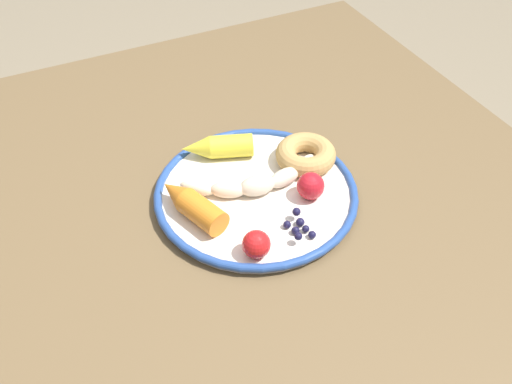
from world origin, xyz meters
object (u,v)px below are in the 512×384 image
at_px(plate, 256,193).
at_px(donut, 306,155).
at_px(carrot_orange, 191,204).
at_px(banana, 255,182).
at_px(tomato_near, 311,186).
at_px(tomato_mid, 256,244).
at_px(dining_table, 249,272).
at_px(blueberry_pile, 299,226).
at_px(carrot_yellow, 217,147).

xyz_separation_m(plate, donut, (-0.03, 0.10, 0.02)).
height_order(carrot_orange, donut, carrot_orange).
height_order(plate, banana, banana).
relative_size(banana, tomato_near, 5.45).
height_order(donut, tomato_mid, tomato_mid).
xyz_separation_m(dining_table, carrot_orange, (-0.06, -0.06, 0.12)).
xyz_separation_m(carrot_orange, tomato_near, (0.04, 0.16, 0.00)).
height_order(dining_table, carrot_orange, carrot_orange).
relative_size(plate, carrot_orange, 2.43).
relative_size(dining_table, blueberry_pile, 21.33).
bearing_deg(tomato_near, carrot_orange, -103.98).
bearing_deg(banana, carrot_orange, -85.97).
xyz_separation_m(tomato_near, tomato_mid, (0.06, -0.11, -0.00)).
bearing_deg(tomato_near, tomato_mid, -60.96).
bearing_deg(dining_table, carrot_yellow, 172.45).
bearing_deg(donut, dining_table, -58.40).
xyz_separation_m(carrot_yellow, donut, (0.07, 0.11, -0.00)).
distance_m(donut, blueberry_pile, 0.14).
bearing_deg(banana, plate, -14.71).
bearing_deg(tomato_mid, blueberry_pile, 100.37).
xyz_separation_m(dining_table, carrot_yellow, (-0.15, 0.02, 0.12)).
height_order(banana, tomato_near, tomato_near).
height_order(banana, carrot_yellow, carrot_yellow).
xyz_separation_m(plate, tomato_mid, (0.10, -0.05, 0.02)).
relative_size(dining_table, donut, 12.09).
distance_m(carrot_yellow, tomato_mid, 0.21).
xyz_separation_m(carrot_yellow, blueberry_pile, (0.19, 0.04, -0.01)).
bearing_deg(plate, tomato_near, 57.93).
bearing_deg(plate, donut, 105.65).
relative_size(plate, banana, 1.37).
bearing_deg(carrot_yellow, dining_table, -7.55).
distance_m(donut, tomato_mid, 0.20).
xyz_separation_m(carrot_orange, donut, (-0.03, 0.19, -0.00)).
height_order(carrot_orange, tomato_mid, same).
bearing_deg(banana, tomato_mid, -24.89).
relative_size(blueberry_pile, tomato_near, 1.31).
relative_size(carrot_orange, blueberry_pile, 2.34).
xyz_separation_m(banana, blueberry_pile, (0.10, 0.02, -0.00)).
bearing_deg(donut, carrot_yellow, -122.23).
distance_m(carrot_yellow, tomato_near, 0.16).
height_order(carrot_orange, blueberry_pile, carrot_orange).
xyz_separation_m(plate, carrot_orange, (0.00, -0.10, 0.02)).
bearing_deg(plate, carrot_orange, -89.88).
xyz_separation_m(carrot_orange, carrot_yellow, (-0.10, 0.08, -0.00)).
bearing_deg(banana, tomato_near, 53.06).
xyz_separation_m(banana, tomato_near, (0.05, 0.06, 0.01)).
xyz_separation_m(dining_table, tomato_mid, (0.05, -0.01, 0.12)).
bearing_deg(dining_table, carrot_orange, -132.80).
distance_m(plate, tomato_near, 0.08).
height_order(carrot_yellow, donut, carrot_yellow).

